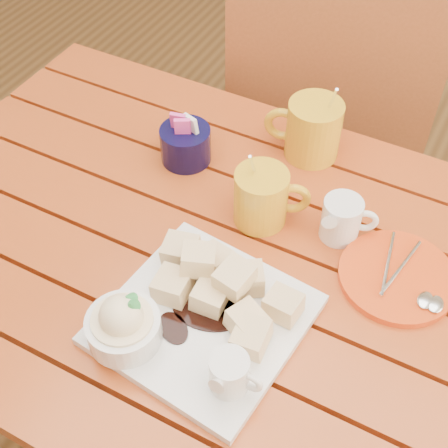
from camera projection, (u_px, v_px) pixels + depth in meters
The scene contains 9 objects.
ground at pixel (223, 442), 1.57m from camera, with size 5.00×5.00×0.00m, color brown.
table at pixel (223, 294), 1.10m from camera, with size 1.20×0.79×0.75m.
dessert_plate at pixel (188, 315), 0.90m from camera, with size 0.30×0.30×0.11m.
coffee_mug_left at pixel (312, 129), 1.14m from camera, with size 0.14×0.10×0.17m.
coffee_mug_right at pixel (263, 197), 1.03m from camera, with size 0.12×0.09×0.15m.
cream_pitcher at pixel (342, 219), 1.01m from camera, with size 0.09×0.08×0.08m.
sugar_caddy at pixel (186, 144), 1.15m from camera, with size 0.09×0.09×0.10m.
orange_saucer at pixel (398, 277), 0.98m from camera, with size 0.19×0.19×0.02m.
chair_far at pixel (325, 124), 1.57m from camera, with size 0.57×0.57×0.97m.
Camera 1 is at (0.30, -0.57, 1.54)m, focal length 50.00 mm.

